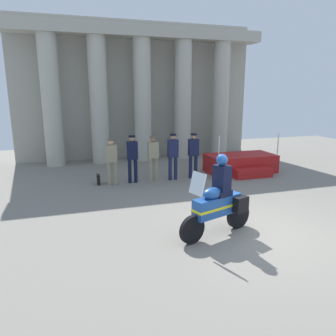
# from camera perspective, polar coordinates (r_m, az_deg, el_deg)

# --- Properties ---
(ground_plane) EXTENTS (28.00, 28.00, 0.00)m
(ground_plane) POSITION_cam_1_polar(r_m,az_deg,el_deg) (7.91, 16.55, -11.26)
(ground_plane) COLOR gray
(colonnade_backdrop) EXTENTS (11.77, 1.67, 6.57)m
(colonnade_backdrop) POSITION_cam_1_polar(r_m,az_deg,el_deg) (15.87, -5.02, 14.03)
(colonnade_backdrop) COLOR #A49F91
(colonnade_backdrop) RESTS_ON ground_plane
(reviewing_stand) EXTENTS (2.78, 1.91, 1.63)m
(reviewing_stand) POSITION_cam_1_polar(r_m,az_deg,el_deg) (13.49, 12.97, 0.72)
(reviewing_stand) COLOR #A51919
(reviewing_stand) RESTS_ON ground_plane
(officer_in_row_0) EXTENTS (0.39, 0.24, 1.66)m
(officer_in_row_0) POSITION_cam_1_polar(r_m,az_deg,el_deg) (11.37, -10.07, 1.77)
(officer_in_row_0) COLOR gray
(officer_in_row_0) RESTS_ON ground_plane
(officer_in_row_1) EXTENTS (0.39, 0.24, 1.73)m
(officer_in_row_1) POSITION_cam_1_polar(r_m,az_deg,el_deg) (11.54, -6.40, 2.29)
(officer_in_row_1) COLOR black
(officer_in_row_1) RESTS_ON ground_plane
(officer_in_row_2) EXTENTS (0.39, 0.24, 1.68)m
(officer_in_row_2) POSITION_cam_1_polar(r_m,az_deg,el_deg) (11.76, -2.66, 2.40)
(officer_in_row_2) COLOR gray
(officer_in_row_2) RESTS_ON ground_plane
(officer_in_row_3) EXTENTS (0.39, 0.24, 1.74)m
(officer_in_row_3) POSITION_cam_1_polar(r_m,az_deg,el_deg) (11.87, 0.89, 2.70)
(officer_in_row_3) COLOR #191E42
(officer_in_row_3) RESTS_ON ground_plane
(officer_in_row_4) EXTENTS (0.39, 0.24, 1.72)m
(officer_in_row_4) POSITION_cam_1_polar(r_m,az_deg,el_deg) (12.17, 4.56, 2.88)
(officer_in_row_4) COLOR #141938
(officer_in_row_4) RESTS_ON ground_plane
(motorcycle_with_rider) EXTENTS (2.02, 0.95, 1.90)m
(motorcycle_with_rider) POSITION_cam_1_polar(r_m,az_deg,el_deg) (7.38, 9.18, -5.99)
(motorcycle_with_rider) COLOR black
(motorcycle_with_rider) RESTS_ON ground_plane
(briefcase_on_ground) EXTENTS (0.10, 0.32, 0.36)m
(briefcase_on_ground) POSITION_cam_1_polar(r_m,az_deg,el_deg) (11.71, -12.35, -2.02)
(briefcase_on_ground) COLOR black
(briefcase_on_ground) RESTS_ON ground_plane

